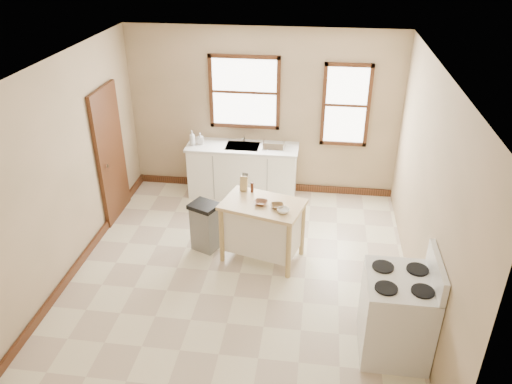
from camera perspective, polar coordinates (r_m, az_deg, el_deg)
floor at (r=6.86m, az=-1.85°, el=-9.22°), size 5.00×5.00×0.00m
ceiling at (r=5.61m, az=-2.30°, el=14.08°), size 5.00×5.00×0.00m
wall_back at (r=8.38m, az=0.77°, el=9.00°), size 4.50×0.04×2.80m
wall_left at (r=6.82m, az=-21.05°, el=2.30°), size 0.04×5.00×2.80m
wall_right at (r=6.18m, az=19.01°, el=-0.08°), size 0.04×5.00×2.80m
window_main at (r=8.29m, az=-1.33°, el=11.32°), size 1.17×0.06×1.22m
window_side at (r=8.26m, az=10.24°, el=9.71°), size 0.77×0.06×1.37m
door_left at (r=8.00m, az=-16.29°, el=4.13°), size 0.06×0.90×2.10m
baseboard_back at (r=8.89m, az=0.69°, el=0.76°), size 4.50×0.04×0.12m
baseboard_left at (r=7.46m, az=-19.07°, el=-6.99°), size 0.04×5.00×0.12m
sink_counter at (r=8.51m, az=-1.52°, el=2.44°), size 1.86×0.62×0.92m
faucet at (r=8.44m, az=-1.38°, el=6.45°), size 0.03×0.03×0.22m
soap_bottle_a at (r=8.37m, az=-7.30°, el=6.14°), size 0.13×0.13×0.25m
soap_bottle_b at (r=8.41m, az=-6.37°, el=6.09°), size 0.10×0.10×0.19m
dish_rack at (r=8.23m, az=2.06°, el=5.35°), size 0.41×0.34×0.09m
kitchen_island at (r=6.91m, az=0.74°, el=-4.45°), size 1.21×0.94×0.88m
knife_block at (r=6.96m, az=-1.39°, el=0.96°), size 0.10×0.10×0.20m
pepper_grinder at (r=6.92m, az=-0.46°, el=0.55°), size 0.05×0.05×0.15m
bowl_a at (r=6.64m, az=0.56°, el=-1.24°), size 0.20×0.20×0.04m
bowl_b at (r=6.58m, az=2.42°, el=-1.61°), size 0.20×0.20×0.04m
bowl_c at (r=6.47m, az=3.14°, el=-2.15°), size 0.16×0.16×0.05m
trash_bin at (r=7.17m, az=-5.85°, el=-3.93°), size 0.47×0.44×0.73m
gas_stove at (r=5.62m, az=15.88°, el=-12.34°), size 0.77×0.78×1.23m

